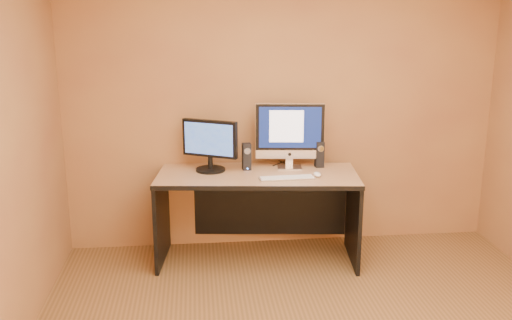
% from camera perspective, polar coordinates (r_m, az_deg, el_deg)
% --- Properties ---
extents(walls, '(4.00, 4.00, 2.60)m').
position_cam_1_polar(walls, '(3.35, 8.06, -0.41)').
color(walls, '#A07440').
rests_on(walls, ground).
extents(desk, '(1.80, 0.95, 0.80)m').
position_cam_1_polar(desk, '(5.06, 0.15, -5.74)').
color(desk, tan).
rests_on(desk, ground).
extents(imac, '(0.64, 0.30, 0.59)m').
position_cam_1_polar(imac, '(5.07, 3.42, 2.47)').
color(imac, silver).
rests_on(imac, desk).
extents(second_monitor, '(0.58, 0.47, 0.45)m').
position_cam_1_polar(second_monitor, '(4.99, -4.62, 1.43)').
color(second_monitor, black).
rests_on(second_monitor, desk).
extents(speaker_left, '(0.08, 0.08, 0.24)m').
position_cam_1_polar(speaker_left, '(5.04, -0.95, 0.35)').
color(speaker_left, black).
rests_on(speaker_left, desk).
extents(speaker_right, '(0.08, 0.08, 0.24)m').
position_cam_1_polar(speaker_right, '(5.16, 6.36, 0.59)').
color(speaker_right, black).
rests_on(speaker_right, desk).
extents(keyboard, '(0.47, 0.15, 0.02)m').
position_cam_1_polar(keyboard, '(4.79, 3.11, -1.80)').
color(keyboard, '#BABBBF').
rests_on(keyboard, desk).
extents(mouse, '(0.06, 0.11, 0.04)m').
position_cam_1_polar(mouse, '(4.88, 6.14, -1.42)').
color(mouse, white).
rests_on(mouse, desk).
extents(cable_a, '(0.09, 0.22, 0.01)m').
position_cam_1_polar(cable_a, '(5.27, 2.87, -0.32)').
color(cable_a, black).
rests_on(cable_a, desk).
extents(cable_b, '(0.13, 0.15, 0.01)m').
position_cam_1_polar(cable_b, '(5.26, 2.29, -0.35)').
color(cable_b, black).
rests_on(cable_b, desk).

